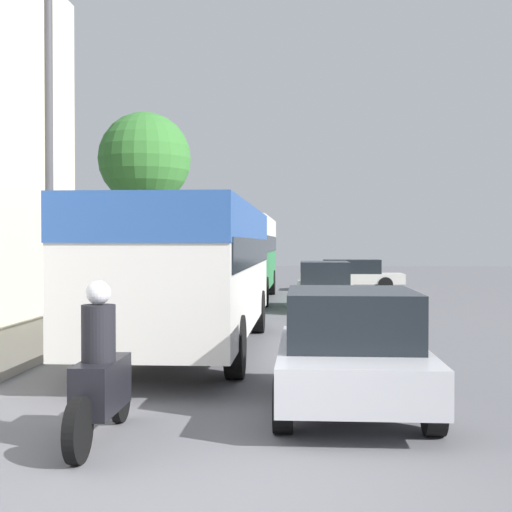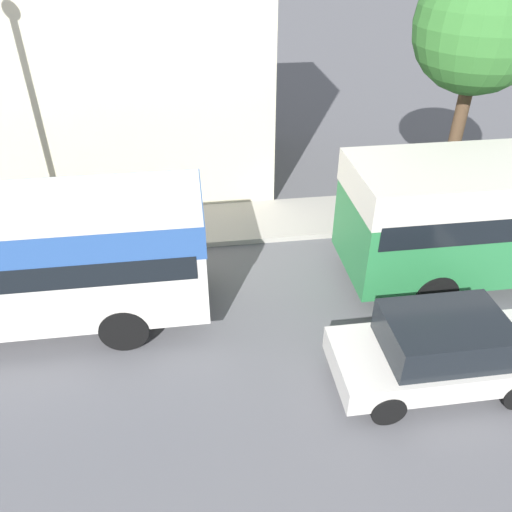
{
  "view_description": "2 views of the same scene",
  "coord_description": "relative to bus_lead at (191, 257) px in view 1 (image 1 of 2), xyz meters",
  "views": [
    {
      "loc": [
        0.6,
        -5.88,
        2.12
      ],
      "look_at": [
        -0.94,
        17.21,
        1.7
      ],
      "focal_mm": 50.0,
      "sensor_mm": 36.0,
      "label": 1
    },
    {
      "loc": [
        7.4,
        12.54,
        7.46
      ],
      "look_at": [
        -0.98,
        13.69,
        1.68
      ],
      "focal_mm": 35.0,
      "sensor_mm": 36.0,
      "label": 2
    }
  ],
  "objects": [
    {
      "name": "car_far_curb",
      "position": [
        4.37,
        18.11,
        -1.12
      ],
      "size": [
        4.57,
        1.83,
        1.38
      ],
      "rotation": [
        0.0,
        0.0,
        -1.57
      ],
      "color": "silver",
      "rests_on": "ground_plane"
    },
    {
      "name": "motorcycle_behind_lead",
      "position": [
        0.05,
        -6.47,
        -1.16
      ],
      "size": [
        0.39,
        2.24,
        1.73
      ],
      "color": "black",
      "rests_on": "ground_plane"
    },
    {
      "name": "car_distant",
      "position": [
        2.82,
        -4.82,
        -1.06
      ],
      "size": [
        1.88,
        3.81,
        1.53
      ],
      "color": "#B7B7BC",
      "rests_on": "ground_plane"
    },
    {
      "name": "car_crossing",
      "position": [
        2.89,
        8.79,
        -1.06
      ],
      "size": [
        1.8,
        3.96,
        1.53
      ],
      "rotation": [
        0.0,
        0.0,
        3.14
      ],
      "color": "silver",
      "rests_on": "ground_plane"
    },
    {
      "name": "bus_following",
      "position": [
        -0.23,
        12.46,
        0.13
      ],
      "size": [
        2.58,
        9.12,
        3.05
      ],
      "color": "#2D8447",
      "rests_on": "ground_plane"
    },
    {
      "name": "lamp_post",
      "position": [
        -2.73,
        -0.31,
        2.44
      ],
      "size": [
        0.36,
        0.36,
        7.1
      ],
      "color": "#47474C",
      "rests_on": "sidewalk"
    },
    {
      "name": "ground_plane",
      "position": [
        1.62,
        -8.04,
        -1.85
      ],
      "size": [
        120.0,
        120.0,
        0.0
      ],
      "primitive_type": "plane",
      "color": "slate"
    },
    {
      "name": "street_tree",
      "position": [
        -3.59,
        11.92,
        3.33
      ],
      "size": [
        3.39,
        3.39,
        6.76
      ],
      "color": "brown",
      "rests_on": "sidewalk"
    },
    {
      "name": "bus_lead",
      "position": [
        0.0,
        0.0,
        0.0
      ],
      "size": [
        2.59,
        9.29,
        2.82
      ],
      "color": "silver",
      "rests_on": "ground_plane"
    }
  ]
}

